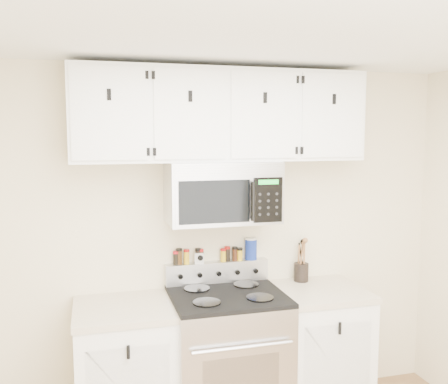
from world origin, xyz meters
name	(u,v)px	position (x,y,z in m)	size (l,w,h in m)	color
back_wall	(216,241)	(0.00, 1.75, 1.25)	(3.50, 0.01, 2.50)	beige
ceiling	(333,5)	(0.00, 0.00, 2.50)	(3.50, 3.50, 0.01)	white
range	(227,359)	(0.00, 1.43, 0.49)	(0.76, 0.65, 1.10)	#B7B7BA
base_cabinet_left	(125,373)	(-0.69, 1.45, 0.46)	(0.64, 0.62, 0.92)	white
base_cabinet_right	(318,350)	(0.69, 1.45, 0.46)	(0.64, 0.62, 0.92)	white
microwave	(223,192)	(0.00, 1.55, 1.63)	(0.76, 0.44, 0.42)	#9E9EA3
upper_cabinets	(222,115)	(0.00, 1.58, 2.15)	(2.00, 0.35, 0.62)	white
utensil_crock	(301,271)	(0.64, 1.66, 1.00)	(0.11, 0.11, 0.32)	black
kitchen_timer	(200,258)	(-0.13, 1.71, 1.14)	(0.07, 0.06, 0.08)	silver
salt_canister	(251,249)	(0.26, 1.71, 1.18)	(0.09, 0.09, 0.16)	navy
spice_jar_0	(176,258)	(-0.30, 1.71, 1.15)	(0.04, 0.04, 0.10)	black
spice_jar_1	(179,256)	(-0.28, 1.71, 1.16)	(0.04, 0.04, 0.12)	#452A10
spice_jar_2	(187,257)	(-0.22, 1.71, 1.15)	(0.04, 0.04, 0.10)	gold
spice_jar_3	(198,256)	(-0.14, 1.71, 1.15)	(0.04, 0.04, 0.11)	black
spice_jar_4	(201,256)	(-0.12, 1.71, 1.15)	(0.04, 0.04, 0.10)	#42280F
spice_jar_5	(223,255)	(0.05, 1.71, 1.15)	(0.04, 0.04, 0.09)	gold
spice_jar_6	(227,254)	(0.08, 1.71, 1.15)	(0.04, 0.04, 0.11)	black
spice_jar_7	(235,254)	(0.14, 1.71, 1.15)	(0.04, 0.04, 0.10)	#3D1E0E
spice_jar_8	(240,254)	(0.17, 1.71, 1.15)	(0.04, 0.04, 0.09)	gold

